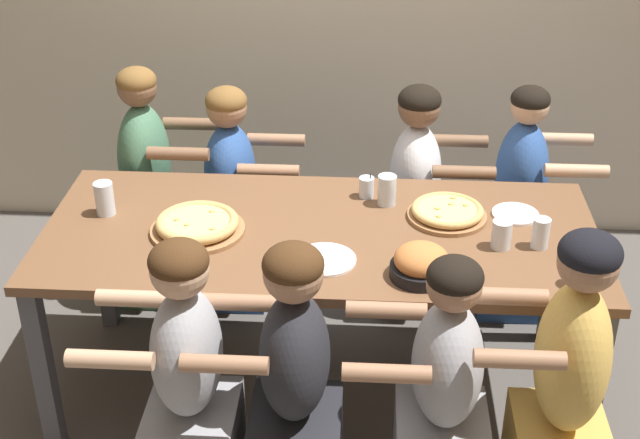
{
  "coord_description": "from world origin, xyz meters",
  "views": [
    {
      "loc": [
        0.19,
        -3.07,
        2.57
      ],
      "look_at": [
        0.0,
        0.0,
        0.85
      ],
      "focal_mm": 50.0,
      "sensor_mm": 36.0,
      "label": 1
    }
  ],
  "objects": [
    {
      "name": "diner_near_midleft",
      "position": [
        -0.41,
        -0.7,
        0.53
      ],
      "size": [
        0.51,
        0.4,
        1.14
      ],
      "rotation": [
        0.0,
        0.0,
        1.57
      ],
      "color": "#99999E",
      "rests_on": "ground"
    },
    {
      "name": "drinking_glass_c",
      "position": [
        0.97,
        -0.33,
        0.85
      ],
      "size": [
        0.08,
        0.08,
        0.13
      ],
      "color": "silver",
      "rests_on": "dining_table"
    },
    {
      "name": "diner_far_midright",
      "position": [
        0.41,
        0.7,
        0.53
      ],
      "size": [
        0.51,
        0.4,
        1.16
      ],
      "rotation": [
        0.0,
        0.0,
        -1.57
      ],
      "color": "silver",
      "rests_on": "ground"
    },
    {
      "name": "drinking_glass_d",
      "position": [
        0.7,
        -0.09,
        0.85
      ],
      "size": [
        0.08,
        0.08,
        0.11
      ],
      "color": "silver",
      "rests_on": "dining_table"
    },
    {
      "name": "ground_plane",
      "position": [
        0.0,
        0.0,
        0.0
      ],
      "size": [
        18.0,
        18.0,
        0.0
      ],
      "primitive_type": "plane",
      "color": "#514C47",
      "rests_on": "ground"
    },
    {
      "name": "diner_near_midright",
      "position": [
        0.46,
        -0.7,
        0.5
      ],
      "size": [
        0.51,
        0.4,
        1.12
      ],
      "rotation": [
        0.0,
        0.0,
        1.57
      ],
      "color": "#99999E",
      "rests_on": "ground"
    },
    {
      "name": "empty_plate_b",
      "position": [
        0.03,
        -0.23,
        0.81
      ],
      "size": [
        0.24,
        0.24,
        0.02
      ],
      "color": "white",
      "rests_on": "dining_table"
    },
    {
      "name": "diner_near_right",
      "position": [
        0.87,
        -0.7,
        0.56
      ],
      "size": [
        0.51,
        0.4,
        1.22
      ],
      "rotation": [
        0.0,
        0.0,
        1.57
      ],
      "color": "gold",
      "rests_on": "ground"
    },
    {
      "name": "drinking_glass_a",
      "position": [
        0.27,
        0.24,
        0.86
      ],
      "size": [
        0.08,
        0.08,
        0.13
      ],
      "color": "silver",
      "rests_on": "dining_table"
    },
    {
      "name": "pizza_board_second",
      "position": [
        0.51,
        0.13,
        0.83
      ],
      "size": [
        0.32,
        0.32,
        0.05
      ],
      "color": "#996B42",
      "rests_on": "dining_table"
    },
    {
      "name": "diner_far_left",
      "position": [
        -0.88,
        0.7,
        0.55
      ],
      "size": [
        0.51,
        0.4,
        1.21
      ],
      "rotation": [
        0.0,
        0.0,
        -1.57
      ],
      "color": "#477556",
      "rests_on": "ground"
    },
    {
      "name": "dining_table",
      "position": [
        0.0,
        0.0,
        0.72
      ],
      "size": [
        2.22,
        0.96,
        0.8
      ],
      "color": "brown",
      "rests_on": "ground"
    },
    {
      "name": "diner_far_midleft",
      "position": [
        -0.47,
        0.7,
        0.52
      ],
      "size": [
        0.51,
        0.4,
        1.13
      ],
      "rotation": [
        0.0,
        0.0,
        -1.57
      ],
      "color": "#2D5193",
      "rests_on": "ground"
    },
    {
      "name": "diner_near_center",
      "position": [
        -0.05,
        -0.7,
        0.53
      ],
      "size": [
        0.51,
        0.4,
        1.15
      ],
      "rotation": [
        0.0,
        0.0,
        1.57
      ],
      "color": "#232328",
      "rests_on": "ground"
    },
    {
      "name": "cocktail_glass_blue",
      "position": [
        0.18,
        0.3,
        0.84
      ],
      "size": [
        0.06,
        0.06,
        0.11
      ],
      "color": "silver",
      "rests_on": "dining_table"
    },
    {
      "name": "skillet_bowl",
      "position": [
        0.39,
        -0.31,
        0.85
      ],
      "size": [
        0.33,
        0.23,
        0.13
      ],
      "color": "black",
      "rests_on": "dining_table"
    },
    {
      "name": "drinking_glass_e",
      "position": [
        -0.89,
        0.08,
        0.87
      ],
      "size": [
        0.08,
        0.08,
        0.14
      ],
      "color": "silver",
      "rests_on": "dining_table"
    },
    {
      "name": "diner_far_right",
      "position": [
        0.9,
        0.7,
        0.52
      ],
      "size": [
        0.51,
        0.4,
        1.16
      ],
      "rotation": [
        0.0,
        0.0,
        -1.57
      ],
      "color": "#2D5193",
      "rests_on": "ground"
    },
    {
      "name": "empty_plate_a",
      "position": [
        0.79,
        0.17,
        0.81
      ],
      "size": [
        0.19,
        0.19,
        0.02
      ],
      "color": "white",
      "rests_on": "dining_table"
    },
    {
      "name": "drinking_glass_b",
      "position": [
        0.85,
        -0.07,
        0.85
      ],
      "size": [
        0.07,
        0.07,
        0.12
      ],
      "color": "silver",
      "rests_on": "dining_table"
    },
    {
      "name": "pizza_board_main",
      "position": [
        -0.48,
        -0.04,
        0.83
      ],
      "size": [
        0.38,
        0.38,
        0.06
      ],
      "color": "#996B42",
      "rests_on": "dining_table"
    }
  ]
}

